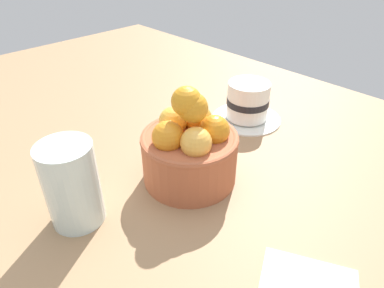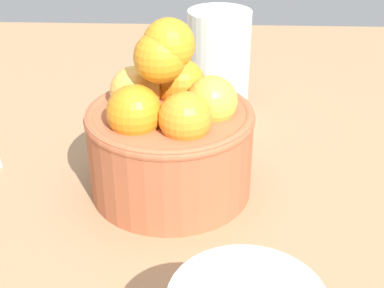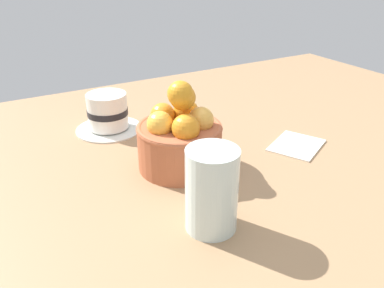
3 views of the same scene
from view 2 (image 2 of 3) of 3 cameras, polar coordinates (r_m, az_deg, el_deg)
ground_plane at (r=48.28cm, az=-2.14°, el=-6.41°), size 154.38×95.99×3.56cm
terracotta_bowl at (r=44.49cm, az=-2.34°, el=1.15°), size 13.83×13.83×14.86cm
water_glass at (r=58.85cm, az=2.82°, el=8.59°), size 6.70×6.70×11.17cm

